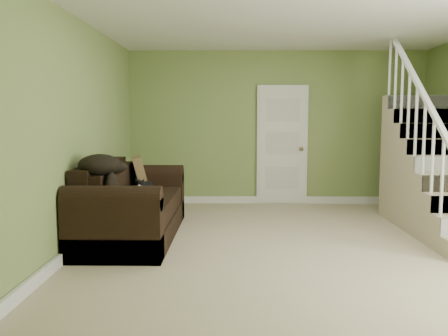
{
  "coord_description": "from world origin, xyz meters",
  "views": [
    {
      "loc": [
        -0.75,
        -5.37,
        1.48
      ],
      "look_at": [
        -0.85,
        0.22,
        0.88
      ],
      "focal_mm": 38.0,
      "sensor_mm": 36.0,
      "label": 1
    }
  ],
  "objects_px": {
    "sofa": "(130,209)",
    "side_table": "(136,202)",
    "cat": "(146,187)",
    "banana": "(141,199)"
  },
  "relations": [
    {
      "from": "sofa",
      "to": "cat",
      "type": "bearing_deg",
      "value": 62.96
    },
    {
      "from": "cat",
      "to": "banana",
      "type": "distance_m",
      "value": 0.62
    },
    {
      "from": "side_table",
      "to": "cat",
      "type": "height_order",
      "value": "side_table"
    },
    {
      "from": "banana",
      "to": "cat",
      "type": "bearing_deg",
      "value": 88.25
    },
    {
      "from": "side_table",
      "to": "banana",
      "type": "xyz_separation_m",
      "value": [
        0.3,
        -1.13,
        0.24
      ]
    },
    {
      "from": "sofa",
      "to": "side_table",
      "type": "height_order",
      "value": "sofa"
    },
    {
      "from": "sofa",
      "to": "cat",
      "type": "xyz_separation_m",
      "value": [
        0.15,
        0.3,
        0.23
      ]
    },
    {
      "from": "sofa",
      "to": "banana",
      "type": "bearing_deg",
      "value": -56.37
    },
    {
      "from": "side_table",
      "to": "sofa",
      "type": "bearing_deg",
      "value": -83.38
    },
    {
      "from": "sofa",
      "to": "side_table",
      "type": "xyz_separation_m",
      "value": [
        -0.1,
        0.82,
        -0.07
      ]
    }
  ]
}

